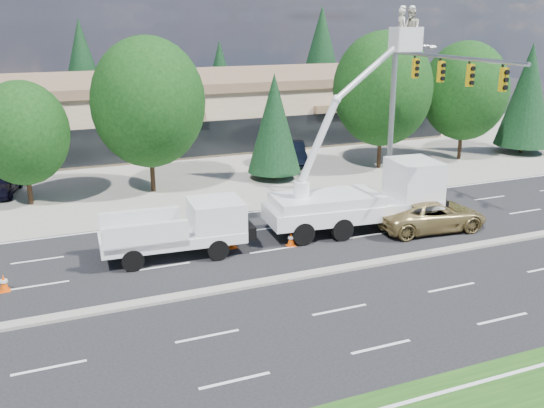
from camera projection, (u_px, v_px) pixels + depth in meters
name	position (u px, v px, depth m)	size (l,w,h in m)	color
ground	(302.00, 277.00, 24.87)	(140.00, 140.00, 0.00)	black
concrete_apron	(181.00, 169.00, 42.53)	(140.00, 22.00, 0.01)	gray
road_median	(302.00, 275.00, 24.85)	(120.00, 0.55, 0.12)	gray
strip_mall	(150.00, 109.00, 50.49)	(50.40, 15.40, 5.50)	tan
tree_front_c	(23.00, 133.00, 33.26)	(5.04, 5.04, 6.99)	#332114
tree_front_d	(148.00, 102.00, 35.41)	(6.67, 6.67, 9.26)	#332114
tree_front_e	(274.00, 123.00, 38.85)	(3.47, 3.47, 6.85)	#332114
tree_front_f	(383.00, 89.00, 41.22)	(6.77, 6.77, 9.39)	#332114
tree_front_g	(465.00, 91.00, 43.90)	(6.22, 6.22, 8.63)	#332114
tree_front_h	(528.00, 95.00, 46.25)	(4.27, 4.27, 8.41)	#332114
tree_back_b	(82.00, 68.00, 58.89)	(5.13, 5.13, 10.12)	#332114
tree_back_c	(220.00, 76.00, 64.34)	(3.99, 3.99, 7.87)	#332114
tree_back_d	(321.00, 54.00, 68.14)	(5.82, 5.82, 11.47)	#332114
signal_mast	(416.00, 97.00, 32.95)	(2.76, 10.16, 9.00)	gray
utility_pickup	(183.00, 234.00, 26.84)	(6.42, 2.81, 2.41)	white
bucket_truck	(369.00, 185.00, 29.86)	(8.97, 3.47, 10.72)	white
traffic_cone_a	(4.00, 283.00, 23.47)	(0.40, 0.40, 0.70)	#E94A07
traffic_cone_b	(233.00, 241.00, 27.87)	(0.40, 0.40, 0.70)	#E94A07
traffic_cone_c	(291.00, 239.00, 28.11)	(0.40, 0.40, 0.70)	#E94A07
traffic_cone_d	(408.00, 222.00, 30.45)	(0.40, 0.40, 0.70)	#E94A07
minivan	(430.00, 215.00, 30.15)	(2.60, 5.63, 1.57)	#9B844B
parked_car_west	(1.00, 182.00, 36.23)	(1.79, 4.44, 1.51)	black
parked_car_east	(293.00, 153.00, 43.81)	(1.66, 4.76, 1.57)	black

